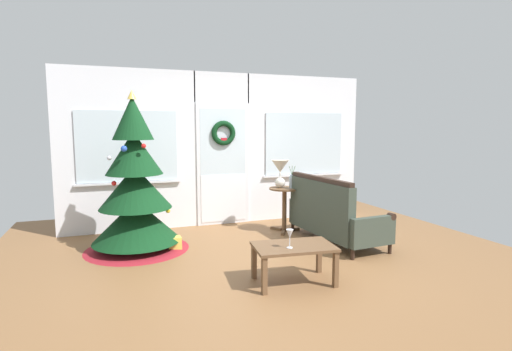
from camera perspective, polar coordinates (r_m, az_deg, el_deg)
The scene contains 10 objects.
ground_plane at distance 5.05m, azimuth 1.64°, elevation -12.07°, with size 6.76×6.76×0.00m, color brown.
back_wall_with_door at distance 6.77m, azimuth -4.86°, elevation 3.83°, with size 5.20×0.19×2.55m.
christmas_tree at distance 5.55m, azimuth -16.89°, elevation -2.68°, with size 1.38×1.38×2.13m.
settee_sofa at distance 5.81m, azimuth 10.65°, elevation -5.80°, with size 0.83×1.68×0.96m.
side_table at distance 6.29m, azimuth 4.09°, elevation -3.61°, with size 0.50×0.48×0.70m.
table_lamp at distance 6.23m, azimuth 3.48°, elevation 0.83°, with size 0.28×0.28×0.44m.
flower_vase at distance 6.23m, azimuth 5.18°, elevation -0.74°, with size 0.11×0.10×0.35m.
coffee_table at distance 4.29m, azimuth 5.43°, elevation -10.68°, with size 0.89×0.61×0.41m.
wine_glass at distance 4.13m, azimuth 4.86°, elevation -8.42°, with size 0.08×0.08×0.20m.
gift_box at distance 5.57m, azimuth -11.58°, elevation -9.48°, with size 0.17×0.16×0.17m, color #D8C64C.
Camera 1 is at (-1.77, -4.44, 1.64)m, focal length 27.92 mm.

